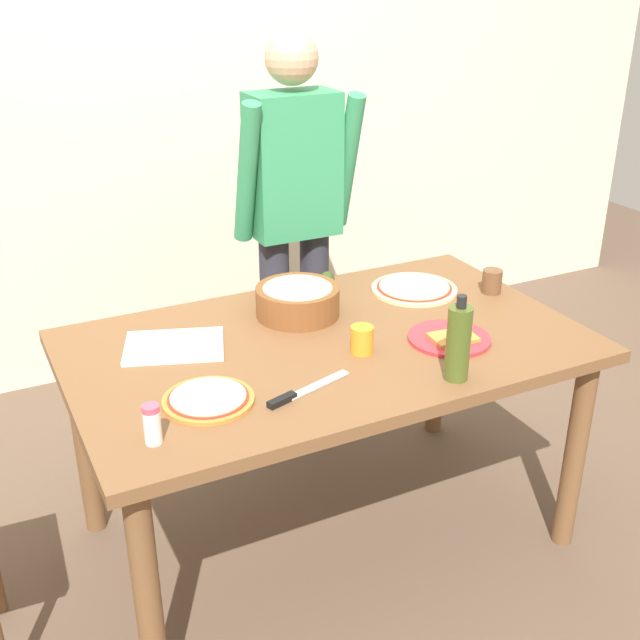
{
  "coord_description": "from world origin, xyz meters",
  "views": [
    {
      "loc": [
        -1.01,
        -1.97,
        1.85
      ],
      "look_at": [
        0.0,
        0.05,
        0.81
      ],
      "focal_mm": 44.14,
      "sensor_mm": 36.0,
      "label": 1
    }
  ],
  "objects_px": {
    "cup_orange": "(362,340)",
    "avocado": "(327,281)",
    "chef_knife": "(299,393)",
    "olive_oil_bottle": "(458,343)",
    "pizza_raw_on_board": "(414,288)",
    "plate_with_slice": "(450,338)",
    "dining_table": "(327,366)",
    "cup_small_brown": "(492,281)",
    "popcorn_bowl": "(298,298)",
    "salt_shaker": "(152,424)",
    "pizza_cooked_on_tray": "(208,399)",
    "cutting_board_white": "(174,346)",
    "person_cook": "(294,212)"
  },
  "relations": [
    {
      "from": "pizza_raw_on_board",
      "to": "salt_shaker",
      "type": "height_order",
      "value": "salt_shaker"
    },
    {
      "from": "cup_orange",
      "to": "avocado",
      "type": "xyz_separation_m",
      "value": [
        0.13,
        0.49,
        -0.01
      ]
    },
    {
      "from": "person_cook",
      "to": "pizza_raw_on_board",
      "type": "relative_size",
      "value": 5.27
    },
    {
      "from": "pizza_cooked_on_tray",
      "to": "chef_knife",
      "type": "xyz_separation_m",
      "value": [
        0.24,
        -0.08,
        -0.0
      ]
    },
    {
      "from": "olive_oil_bottle",
      "to": "cup_orange",
      "type": "bearing_deg",
      "value": 121.63
    },
    {
      "from": "popcorn_bowl",
      "to": "salt_shaker",
      "type": "height_order",
      "value": "popcorn_bowl"
    },
    {
      "from": "pizza_raw_on_board",
      "to": "salt_shaker",
      "type": "relative_size",
      "value": 2.9
    },
    {
      "from": "cup_orange",
      "to": "avocado",
      "type": "relative_size",
      "value": 1.21
    },
    {
      "from": "avocado",
      "to": "dining_table",
      "type": "bearing_deg",
      "value": -117.0
    },
    {
      "from": "popcorn_bowl",
      "to": "avocado",
      "type": "distance_m",
      "value": 0.24
    },
    {
      "from": "pizza_raw_on_board",
      "to": "cup_small_brown",
      "type": "bearing_deg",
      "value": -29.44
    },
    {
      "from": "salt_shaker",
      "to": "plate_with_slice",
      "type": "bearing_deg",
      "value": 8.3
    },
    {
      "from": "dining_table",
      "to": "pizza_raw_on_board",
      "type": "relative_size",
      "value": 5.2
    },
    {
      "from": "dining_table",
      "to": "popcorn_bowl",
      "type": "xyz_separation_m",
      "value": [
        0.0,
        0.22,
        0.15
      ]
    },
    {
      "from": "person_cook",
      "to": "salt_shaker",
      "type": "xyz_separation_m",
      "value": [
        -0.88,
        -1.07,
        -0.13
      ]
    },
    {
      "from": "pizza_raw_on_board",
      "to": "dining_table",
      "type": "bearing_deg",
      "value": -154.7
    },
    {
      "from": "pizza_raw_on_board",
      "to": "cup_orange",
      "type": "relative_size",
      "value": 3.62
    },
    {
      "from": "dining_table",
      "to": "olive_oil_bottle",
      "type": "xyz_separation_m",
      "value": [
        0.22,
        -0.38,
        0.2
      ]
    },
    {
      "from": "dining_table",
      "to": "cup_small_brown",
      "type": "relative_size",
      "value": 18.82
    },
    {
      "from": "pizza_raw_on_board",
      "to": "cup_small_brown",
      "type": "xyz_separation_m",
      "value": [
        0.24,
        -0.13,
        0.03
      ]
    },
    {
      "from": "pizza_raw_on_board",
      "to": "plate_with_slice",
      "type": "distance_m",
      "value": 0.41
    },
    {
      "from": "plate_with_slice",
      "to": "cup_small_brown",
      "type": "height_order",
      "value": "cup_small_brown"
    },
    {
      "from": "pizza_cooked_on_tray",
      "to": "cutting_board_white",
      "type": "xyz_separation_m",
      "value": [
        0.01,
        0.36,
        -0.0
      ]
    },
    {
      "from": "cup_small_brown",
      "to": "chef_knife",
      "type": "bearing_deg",
      "value": -159.21
    },
    {
      "from": "cup_orange",
      "to": "avocado",
      "type": "distance_m",
      "value": 0.5
    },
    {
      "from": "dining_table",
      "to": "plate_with_slice",
      "type": "height_order",
      "value": "plate_with_slice"
    },
    {
      "from": "pizza_cooked_on_tray",
      "to": "salt_shaker",
      "type": "relative_size",
      "value": 2.36
    },
    {
      "from": "pizza_raw_on_board",
      "to": "salt_shaker",
      "type": "distance_m",
      "value": 1.23
    },
    {
      "from": "chef_knife",
      "to": "olive_oil_bottle",
      "type": "bearing_deg",
      "value": -14.36
    },
    {
      "from": "pizza_cooked_on_tray",
      "to": "cup_small_brown",
      "type": "xyz_separation_m",
      "value": [
        1.16,
        0.28,
        0.03
      ]
    },
    {
      "from": "pizza_cooked_on_tray",
      "to": "cup_orange",
      "type": "height_order",
      "value": "cup_orange"
    },
    {
      "from": "dining_table",
      "to": "cup_small_brown",
      "type": "xyz_separation_m",
      "value": [
        0.7,
        0.08,
        0.13
      ]
    },
    {
      "from": "pizza_cooked_on_tray",
      "to": "cutting_board_white",
      "type": "relative_size",
      "value": 0.83
    },
    {
      "from": "pizza_raw_on_board",
      "to": "cutting_board_white",
      "type": "bearing_deg",
      "value": -176.6
    },
    {
      "from": "popcorn_bowl",
      "to": "pizza_raw_on_board",
      "type": "bearing_deg",
      "value": 0.35
    },
    {
      "from": "pizza_cooked_on_tray",
      "to": "popcorn_bowl",
      "type": "xyz_separation_m",
      "value": [
        0.46,
        0.41,
        0.05
      ]
    },
    {
      "from": "dining_table",
      "to": "olive_oil_bottle",
      "type": "relative_size",
      "value": 6.25
    },
    {
      "from": "olive_oil_bottle",
      "to": "cup_orange",
      "type": "distance_m",
      "value": 0.31
    },
    {
      "from": "popcorn_bowl",
      "to": "cup_small_brown",
      "type": "distance_m",
      "value": 0.71
    },
    {
      "from": "cup_small_brown",
      "to": "avocado",
      "type": "bearing_deg",
      "value": 151.13
    },
    {
      "from": "popcorn_bowl",
      "to": "salt_shaker",
      "type": "bearing_deg",
      "value": -140.41
    },
    {
      "from": "plate_with_slice",
      "to": "cup_small_brown",
      "type": "distance_m",
      "value": 0.44
    },
    {
      "from": "popcorn_bowl",
      "to": "olive_oil_bottle",
      "type": "xyz_separation_m",
      "value": [
        0.22,
        -0.6,
        0.05
      ]
    },
    {
      "from": "pizza_cooked_on_tray",
      "to": "popcorn_bowl",
      "type": "distance_m",
      "value": 0.62
    },
    {
      "from": "pizza_raw_on_board",
      "to": "cup_small_brown",
      "type": "relative_size",
      "value": 3.62
    },
    {
      "from": "cutting_board_white",
      "to": "avocado",
      "type": "height_order",
      "value": "avocado"
    },
    {
      "from": "plate_with_slice",
      "to": "cup_small_brown",
      "type": "relative_size",
      "value": 3.06
    },
    {
      "from": "cutting_board_white",
      "to": "salt_shaker",
      "type": "bearing_deg",
      "value": -112.44
    },
    {
      "from": "person_cook",
      "to": "plate_with_slice",
      "type": "height_order",
      "value": "person_cook"
    },
    {
      "from": "cup_small_brown",
      "to": "avocado",
      "type": "distance_m",
      "value": 0.59
    }
  ]
}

